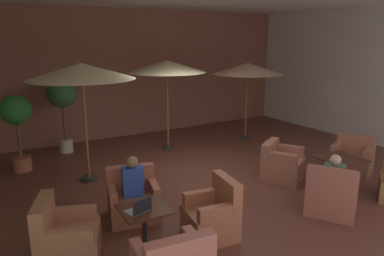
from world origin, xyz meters
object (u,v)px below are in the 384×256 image
at_px(patio_umbrella_near_wall, 81,72).
at_px(iced_drink_cup, 144,206).
at_px(potted_tree_left_corner, 17,119).
at_px(patron_by_window, 334,174).
at_px(armchair_front_left_south, 213,216).
at_px(armchair_front_right_east, 352,160).
at_px(open_laptop, 140,208).
at_px(cafe_table_front_left, 144,220).
at_px(patron_blue_shirt, 133,178).
at_px(potted_tree_mid_left, 62,98).
at_px(armchair_front_left_north, 66,238).
at_px(armchair_front_right_south, 282,165).
at_px(patio_umbrella_tall_red, 248,69).
at_px(armchair_front_right_west, 332,196).
at_px(armchair_front_left_west, 133,200).
at_px(cafe_table_front_right, 340,163).
at_px(patio_umbrella_center_beige, 167,67).

distance_m(patio_umbrella_near_wall, iced_drink_cup, 3.48).
height_order(potted_tree_left_corner, patron_by_window, potted_tree_left_corner).
bearing_deg(armchair_front_left_south, armchair_front_right_east, 8.02).
bearing_deg(armchair_front_right_east, open_laptop, -174.62).
height_order(patio_umbrella_near_wall, iced_drink_cup, patio_umbrella_near_wall).
relative_size(cafe_table_front_left, patio_umbrella_near_wall, 0.27).
distance_m(patron_blue_shirt, open_laptop, 1.11).
relative_size(armchair_front_left_south, armchair_front_right_east, 0.90).
relative_size(potted_tree_mid_left, patron_by_window, 3.13).
bearing_deg(patron_blue_shirt, patio_umbrella_near_wall, 94.93).
xyz_separation_m(armchair_front_left_north, armchair_front_right_south, (4.61, 0.60, 0.00)).
bearing_deg(patron_blue_shirt, potted_tree_mid_left, 91.97).
distance_m(patio_umbrella_tall_red, open_laptop, 6.61).
xyz_separation_m(armchair_front_right_south, armchair_front_right_west, (-0.42, -1.60, 0.01)).
distance_m(cafe_table_front_left, patio_umbrella_near_wall, 3.56).
relative_size(armchair_front_left_west, cafe_table_front_right, 1.12).
distance_m(cafe_table_front_right, armchair_front_right_west, 1.18).
height_order(armchair_front_right_west, open_laptop, armchair_front_right_west).
bearing_deg(potted_tree_left_corner, potted_tree_mid_left, 37.47).
xyz_separation_m(armchair_front_left_north, armchair_front_right_east, (6.24, 0.06, -0.01)).
bearing_deg(patio_umbrella_tall_red, potted_tree_mid_left, 163.67).
bearing_deg(armchair_front_left_west, patron_blue_shirt, -103.47).
height_order(patio_umbrella_tall_red, patio_umbrella_center_beige, patio_umbrella_center_beige).
height_order(cafe_table_front_right, open_laptop, open_laptop).
bearing_deg(patio_umbrella_near_wall, patron_blue_shirt, -85.07).
xyz_separation_m(armchair_front_right_south, potted_tree_mid_left, (-3.53, 4.36, 1.13)).
height_order(patio_umbrella_tall_red, patron_by_window, patio_umbrella_tall_red).
bearing_deg(iced_drink_cup, patio_umbrella_tall_red, 38.01).
height_order(potted_tree_mid_left, iced_drink_cup, potted_tree_mid_left).
xyz_separation_m(armchair_front_right_west, patio_umbrella_near_wall, (-3.14, 3.68, 1.97)).
xyz_separation_m(potted_tree_left_corner, patron_blue_shirt, (1.33, -3.44, -0.49)).
relative_size(patio_umbrella_center_beige, patron_blue_shirt, 3.47).
bearing_deg(patio_umbrella_center_beige, cafe_table_front_right, -68.84).
bearing_deg(armchair_front_right_west, cafe_table_front_right, 31.42).
distance_m(potted_tree_left_corner, patron_by_window, 6.66).
bearing_deg(patron_by_window, cafe_table_front_right, 31.42).
xyz_separation_m(armchair_front_left_north, patio_umbrella_tall_red, (6.02, 3.52, 1.77)).
distance_m(armchair_front_left_west, patron_by_window, 3.43).
distance_m(cafe_table_front_left, armchair_front_right_south, 3.74).
relative_size(armchair_front_right_west, patron_blue_shirt, 1.52).
bearing_deg(cafe_table_front_right, armchair_front_right_east, 23.09).
bearing_deg(patio_umbrella_center_beige, armchair_front_right_south, -71.75).
height_order(armchair_front_right_east, potted_tree_mid_left, potted_tree_mid_left).
bearing_deg(armchair_front_left_west, iced_drink_cup, -103.96).
relative_size(armchair_front_left_north, patio_umbrella_near_wall, 0.41).
bearing_deg(iced_drink_cup, potted_tree_left_corner, 103.45).
height_order(armchair_front_right_east, iced_drink_cup, armchair_front_right_east).
bearing_deg(armchair_front_left_south, potted_tree_left_corner, 114.97).
bearing_deg(open_laptop, potted_tree_mid_left, 88.12).
relative_size(armchair_front_left_north, armchair_front_left_south, 1.10).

